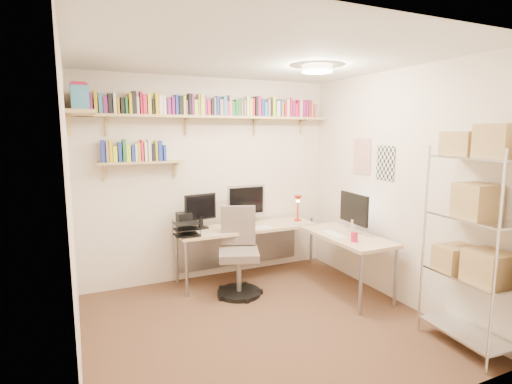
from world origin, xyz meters
The scene contains 6 objects.
ground centered at (0.00, 0.00, 0.00)m, with size 3.20×3.20×0.00m, color #43311D.
room_shell centered at (0.00, 0.00, 1.55)m, with size 3.24×3.04×2.52m.
wall_shelves centered at (-0.41, 1.30, 2.03)m, with size 3.12×1.09×0.80m.
corner_desk centered at (0.48, 0.96, 0.67)m, with size 2.09×1.73×1.18m.
office_chair centered at (0.09, 0.80, 0.42)m, with size 0.57×0.57×0.99m.
wire_rack centered at (1.42, -1.11, 1.18)m, with size 0.43×0.78×1.91m.
Camera 1 is at (-1.57, -3.27, 1.84)m, focal length 28.00 mm.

